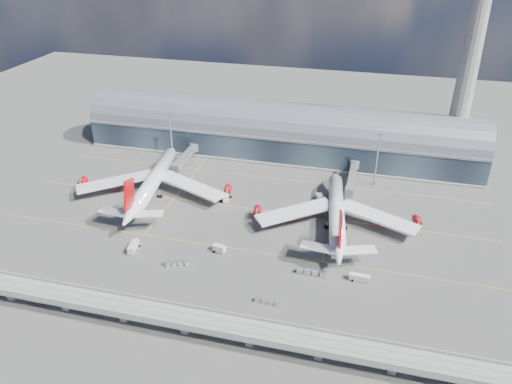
% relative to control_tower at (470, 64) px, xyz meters
% --- Properties ---
extents(ground, '(500.00, 500.00, 0.00)m').
position_rel_control_tower_xyz_m(ground, '(-85.00, -83.00, -51.64)').
color(ground, '#474744').
rests_on(ground, ground).
extents(taxi_lines, '(200.00, 80.12, 0.01)m').
position_rel_control_tower_xyz_m(taxi_lines, '(-85.00, -60.89, -51.63)').
color(taxi_lines, gold).
rests_on(taxi_lines, ground).
extents(terminal, '(200.00, 30.00, 28.00)m').
position_rel_control_tower_xyz_m(terminal, '(-85.00, -5.01, -40.30)').
color(terminal, '#202A36').
rests_on(terminal, ground).
extents(control_tower, '(19.00, 19.00, 103.00)m').
position_rel_control_tower_xyz_m(control_tower, '(0.00, 0.00, 0.00)').
color(control_tower, gray).
rests_on(control_tower, ground).
extents(guideway, '(220.00, 8.50, 7.20)m').
position_rel_control_tower_xyz_m(guideway, '(-85.00, -138.00, -46.34)').
color(guideway, gray).
rests_on(guideway, ground).
extents(floodlight_mast_left, '(3.00, 0.70, 25.70)m').
position_rel_control_tower_xyz_m(floodlight_mast_left, '(-135.00, -28.00, -38.00)').
color(floodlight_mast_left, gray).
rests_on(floodlight_mast_left, ground).
extents(floodlight_mast_right, '(3.00, 0.70, 25.70)m').
position_rel_control_tower_xyz_m(floodlight_mast_right, '(-35.00, -28.00, -38.00)').
color(floodlight_mast_right, gray).
rests_on(floodlight_mast_right, ground).
extents(airliner_left, '(70.13, 73.78, 22.49)m').
position_rel_control_tower_xyz_m(airliner_left, '(-129.96, -62.54, -45.21)').
color(airliner_left, white).
rests_on(airliner_left, ground).
extents(airliner_right, '(67.21, 70.29, 22.31)m').
position_rel_control_tower_xyz_m(airliner_right, '(-48.29, -67.56, -45.85)').
color(airliner_right, white).
rests_on(airliner_right, ground).
extents(jet_bridge_left, '(4.40, 28.00, 7.25)m').
position_rel_control_tower_xyz_m(jet_bridge_left, '(-126.79, -29.88, -46.46)').
color(jet_bridge_left, gray).
rests_on(jet_bridge_left, ground).
extents(jet_bridge_right, '(4.40, 32.00, 7.25)m').
position_rel_control_tower_xyz_m(jet_bridge_right, '(-45.03, -31.82, -46.46)').
color(jet_bridge_right, gray).
rests_on(jet_bridge_right, ground).
extents(service_truck_0, '(3.12, 7.25, 2.91)m').
position_rel_control_tower_xyz_m(service_truck_0, '(-119.32, -103.32, -50.13)').
color(service_truck_0, beige).
rests_on(service_truck_0, ground).
extents(service_truck_1, '(5.15, 3.19, 2.77)m').
position_rel_control_tower_xyz_m(service_truck_1, '(-88.02, -96.41, -50.24)').
color(service_truck_1, beige).
rests_on(service_truck_1, ground).
extents(service_truck_2, '(7.00, 2.51, 2.49)m').
position_rel_control_tower_xyz_m(service_truck_2, '(-36.40, -100.54, -50.34)').
color(service_truck_2, beige).
rests_on(service_truck_2, ground).
extents(service_truck_3, '(2.44, 5.50, 2.62)m').
position_rel_control_tower_xyz_m(service_truck_3, '(-47.81, -85.87, -50.30)').
color(service_truck_3, beige).
rests_on(service_truck_3, ground).
extents(service_truck_4, '(4.43, 5.92, 3.12)m').
position_rel_control_tower_xyz_m(service_truck_4, '(-57.03, -49.94, -50.06)').
color(service_truck_4, beige).
rests_on(service_truck_4, ground).
extents(service_truck_5, '(4.95, 7.27, 3.28)m').
position_rel_control_tower_xyz_m(service_truck_5, '(-97.48, -58.71, -49.96)').
color(service_truck_5, beige).
rests_on(service_truck_5, ground).
extents(cargo_train_0, '(8.72, 4.43, 1.47)m').
position_rel_control_tower_xyz_m(cargo_train_0, '(-100.49, -108.01, -50.87)').
color(cargo_train_0, gray).
rests_on(cargo_train_0, ground).
extents(cargo_train_1, '(10.66, 1.94, 1.77)m').
position_rel_control_tower_xyz_m(cargo_train_1, '(-52.76, -101.41, -50.71)').
color(cargo_train_1, gray).
rests_on(cargo_train_1, ground).
extents(cargo_train_2, '(8.86, 1.96, 1.47)m').
position_rel_control_tower_xyz_m(cargo_train_2, '(-64.08, -119.65, -50.87)').
color(cargo_train_2, gray).
rests_on(cargo_train_2, ground).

